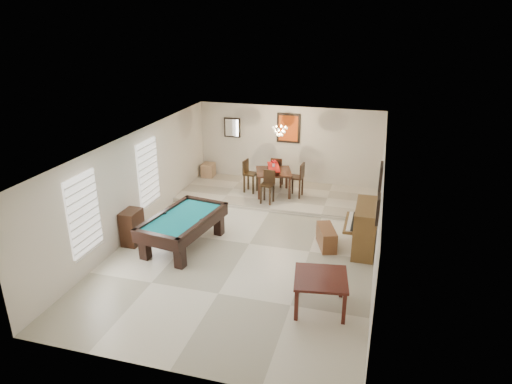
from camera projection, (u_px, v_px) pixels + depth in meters
The scene contains 26 objects.
ground_plane at pixel (249, 244), 11.28m from camera, with size 6.00×9.00×0.02m, color beige.
wall_back at pixel (288, 146), 14.85m from camera, with size 6.00×0.04×2.60m, color silver.
wall_front at pixel (164, 302), 6.77m from camera, with size 6.00×0.04×2.60m, color silver.
wall_left at pixel (136, 183), 11.56m from camera, with size 0.04×9.00×2.60m, color silver.
wall_right at pixel (379, 208), 10.06m from camera, with size 0.04×9.00×2.60m, color silver.
ceiling at pixel (249, 142), 10.34m from camera, with size 6.00×9.00×0.04m, color white.
dining_step at pixel (279, 195), 14.18m from camera, with size 6.00×2.50×0.12m, color beige.
window_left_front at pixel (84, 214), 9.55m from camera, with size 0.06×1.00×1.70m, color white.
window_left_rear at pixel (148, 172), 12.06m from camera, with size 0.06×1.00×1.70m, color white.
pool_table at pixel (184, 232), 11.05m from camera, with size 1.24×2.29×0.76m, color black, non-canonical shape.
square_table at pixel (320, 293), 8.69m from camera, with size 0.99×0.99×0.69m, color #38130E, non-canonical shape.
upright_piano at pixel (359, 227), 10.83m from camera, with size 0.77×1.38×1.15m, color brown, non-canonical shape.
piano_bench at pixel (326, 237), 11.06m from camera, with size 0.35×0.89×0.50m, color brown.
apothecary_chest at pixel (132, 227), 11.16m from camera, with size 0.39×0.58×0.87m, color black.
dining_table at pixel (273, 180), 13.96m from camera, with size 1.04×1.04×0.86m, color black, non-canonical shape.
flower_vase at pixel (274, 163), 13.76m from camera, with size 0.13×0.13×0.23m, color #A30E12, non-canonical shape.
dining_chair_south at pixel (267, 187), 13.27m from camera, with size 0.36×0.36×0.96m, color black, non-canonical shape.
dining_chair_north at pixel (277, 171), 14.59m from camera, with size 0.36×0.36×0.97m, color black, non-canonical shape.
dining_chair_west at pixel (251, 176), 14.09m from camera, with size 0.38×0.38×1.02m, color black, non-canonical shape.
dining_chair_east at pixel (296, 180), 13.73m from camera, with size 0.39×0.39×1.05m, color black, non-canonical shape.
corner_bench at pixel (208, 170), 15.57m from camera, with size 0.39×0.49×0.44m, color tan.
chandelier at pixel (280, 128), 13.35m from camera, with size 0.44×0.44×0.60m, color #FFE5B2, non-canonical shape.
back_painting at pixel (288, 128), 14.59m from camera, with size 0.75×0.06×0.95m, color #D84C14.
back_mirror at pixel (232, 128), 15.11m from camera, with size 0.55×0.06×0.65m, color white.
right_picture_upper at pixel (381, 178), 10.12m from camera, with size 0.06×0.55×0.65m, color slate.
right_picture_lower at pixel (378, 209), 9.02m from camera, with size 0.06×0.45×0.55m, color gray.
Camera 1 is at (2.86, -9.63, 5.29)m, focal length 32.00 mm.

